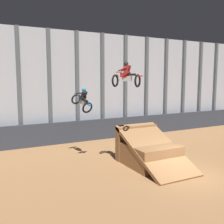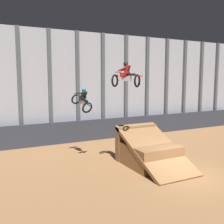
{
  "view_description": "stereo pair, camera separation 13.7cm",
  "coord_description": "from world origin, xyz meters",
  "px_view_note": "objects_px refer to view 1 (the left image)",
  "views": [
    {
      "loc": [
        -9.94,
        -10.27,
        5.21
      ],
      "look_at": [
        -1.91,
        5.19,
        3.02
      ],
      "focal_mm": 42.0,
      "sensor_mm": 36.0,
      "label": 1
    },
    {
      "loc": [
        -9.82,
        -10.33,
        5.21
      ],
      "look_at": [
        -1.91,
        5.19,
        3.02
      ],
      "focal_mm": 42.0,
      "sensor_mm": 36.0,
      "label": 2
    }
  ],
  "objects_px": {
    "rider_bike_left_air": "(82,100)",
    "hay_bale_trackside": "(132,151)",
    "rider_bike_right_air": "(126,77)",
    "dirt_ramp": "(147,151)"
  },
  "relations": [
    {
      "from": "dirt_ramp",
      "to": "rider_bike_right_air",
      "type": "distance_m",
      "value": 4.83
    },
    {
      "from": "dirt_ramp",
      "to": "hay_bale_trackside",
      "type": "relative_size",
      "value": 5.01
    },
    {
      "from": "dirt_ramp",
      "to": "hay_bale_trackside",
      "type": "distance_m",
      "value": 2.08
    },
    {
      "from": "rider_bike_left_air",
      "to": "rider_bike_right_air",
      "type": "relative_size",
      "value": 1.13
    },
    {
      "from": "rider_bike_right_air",
      "to": "hay_bale_trackside",
      "type": "distance_m",
      "value": 5.79
    },
    {
      "from": "rider_bike_left_air",
      "to": "hay_bale_trackside",
      "type": "height_order",
      "value": "rider_bike_left_air"
    },
    {
      "from": "rider_bike_left_air",
      "to": "rider_bike_right_air",
      "type": "bearing_deg",
      "value": -72.6
    },
    {
      "from": "hay_bale_trackside",
      "to": "dirt_ramp",
      "type": "bearing_deg",
      "value": -92.84
    },
    {
      "from": "rider_bike_left_air",
      "to": "hay_bale_trackside",
      "type": "relative_size",
      "value": 2.01
    },
    {
      "from": "rider_bike_left_air",
      "to": "hay_bale_trackside",
      "type": "distance_m",
      "value": 4.93
    }
  ]
}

